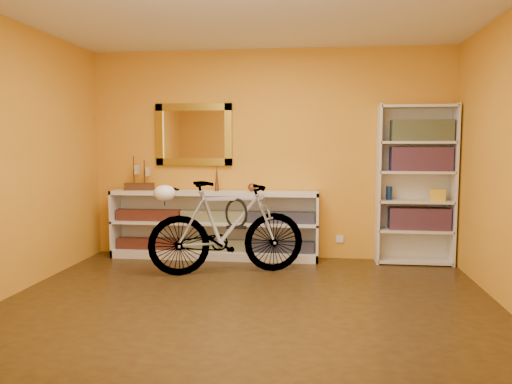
# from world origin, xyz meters

# --- Properties ---
(floor) EXTENTS (4.50, 4.00, 0.01)m
(floor) POSITION_xyz_m (0.00, 0.00, -0.01)
(floor) COLOR #2F1F0D
(floor) RESTS_ON ground
(ceiling) EXTENTS (4.50, 4.00, 0.01)m
(ceiling) POSITION_xyz_m (0.00, 0.00, 2.60)
(ceiling) COLOR silver
(ceiling) RESTS_ON ground
(back_wall) EXTENTS (4.50, 0.01, 2.60)m
(back_wall) POSITION_xyz_m (0.00, 2.00, 1.30)
(back_wall) COLOR orange
(back_wall) RESTS_ON ground
(left_wall) EXTENTS (0.01, 4.00, 2.60)m
(left_wall) POSITION_xyz_m (-2.25, 0.00, 1.30)
(left_wall) COLOR orange
(left_wall) RESTS_ON ground
(gilt_mirror) EXTENTS (0.98, 0.06, 0.78)m
(gilt_mirror) POSITION_xyz_m (-0.95, 1.97, 1.55)
(gilt_mirror) COLOR olive
(gilt_mirror) RESTS_ON back_wall
(wall_socket) EXTENTS (0.09, 0.02, 0.09)m
(wall_socket) POSITION_xyz_m (0.90, 1.99, 0.25)
(wall_socket) COLOR silver
(wall_socket) RESTS_ON back_wall
(console_unit) EXTENTS (2.60, 0.35, 0.85)m
(console_unit) POSITION_xyz_m (-0.67, 1.81, 0.42)
(console_unit) COLOR silver
(console_unit) RESTS_ON floor
(cd_row_lower) EXTENTS (2.50, 0.13, 0.14)m
(cd_row_lower) POSITION_xyz_m (-0.67, 1.79, 0.17)
(cd_row_lower) COLOR black
(cd_row_lower) RESTS_ON console_unit
(cd_row_upper) EXTENTS (2.50, 0.13, 0.14)m
(cd_row_upper) POSITION_xyz_m (-0.67, 1.79, 0.54)
(cd_row_upper) COLOR navy
(cd_row_upper) RESTS_ON console_unit
(model_ship) EXTENTS (0.37, 0.17, 0.43)m
(model_ship) POSITION_xyz_m (-1.62, 1.81, 1.06)
(model_ship) COLOR #3E2111
(model_ship) RESTS_ON console_unit
(toy_car) EXTENTS (0.00, 0.00, 0.00)m
(toy_car) POSITION_xyz_m (-1.17, 1.81, 0.85)
(toy_car) COLOR black
(toy_car) RESTS_ON console_unit
(bronze_ornament) EXTENTS (0.06, 0.06, 0.34)m
(bronze_ornament) POSITION_xyz_m (-0.63, 1.81, 1.02)
(bronze_ornament) COLOR brown
(bronze_ornament) RESTS_ON console_unit
(decorative_orb) EXTENTS (0.10, 0.10, 0.10)m
(decorative_orb) POSITION_xyz_m (-0.19, 1.81, 0.90)
(decorative_orb) COLOR brown
(decorative_orb) RESTS_ON console_unit
(bookcase) EXTENTS (0.90, 0.30, 1.90)m
(bookcase) POSITION_xyz_m (1.77, 1.84, 0.95)
(bookcase) COLOR silver
(bookcase) RESTS_ON floor
(book_row_a) EXTENTS (0.70, 0.22, 0.26)m
(book_row_a) POSITION_xyz_m (1.82, 1.84, 0.55)
(book_row_a) COLOR maroon
(book_row_a) RESTS_ON bookcase
(book_row_b) EXTENTS (0.70, 0.22, 0.28)m
(book_row_b) POSITION_xyz_m (1.82, 1.84, 1.25)
(book_row_b) COLOR maroon
(book_row_b) RESTS_ON bookcase
(book_row_c) EXTENTS (0.70, 0.22, 0.25)m
(book_row_c) POSITION_xyz_m (1.82, 1.84, 1.59)
(book_row_c) COLOR #184757
(book_row_c) RESTS_ON bookcase
(travel_mug) EXTENTS (0.07, 0.07, 0.16)m
(travel_mug) POSITION_xyz_m (1.46, 1.82, 0.85)
(travel_mug) COLOR #163898
(travel_mug) RESTS_ON bookcase
(red_tin) EXTENTS (0.15, 0.15, 0.19)m
(red_tin) POSITION_xyz_m (1.57, 1.87, 1.56)
(red_tin) COLOR maroon
(red_tin) RESTS_ON bookcase
(yellow_bag) EXTENTS (0.20, 0.15, 0.14)m
(yellow_bag) POSITION_xyz_m (2.02, 1.80, 0.83)
(yellow_bag) COLOR yellow
(yellow_bag) RESTS_ON bookcase
(bicycle) EXTENTS (0.97, 1.81, 1.03)m
(bicycle) POSITION_xyz_m (-0.37, 1.09, 0.52)
(bicycle) COLOR silver
(bicycle) RESTS_ON floor
(helmet) EXTENTS (0.23, 0.22, 0.18)m
(helmet) POSITION_xyz_m (-1.01, 0.88, 0.91)
(helmet) COLOR white
(helmet) RESTS_ON bicycle
(u_lock) EXTENTS (0.25, 0.03, 0.25)m
(u_lock) POSITION_xyz_m (-0.27, 1.12, 0.67)
(u_lock) COLOR black
(u_lock) RESTS_ON bicycle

